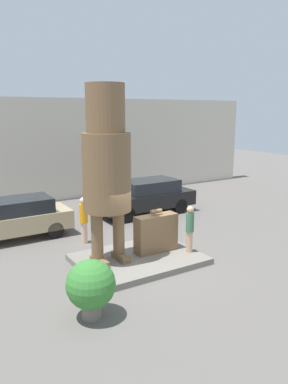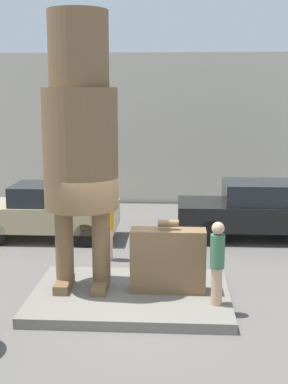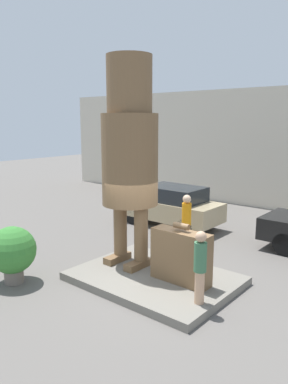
% 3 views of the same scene
% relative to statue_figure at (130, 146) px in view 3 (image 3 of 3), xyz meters
% --- Properties ---
extents(ground_plane, '(60.00, 60.00, 0.00)m').
position_rel_statue_figure_xyz_m(ground_plane, '(1.00, -0.20, -3.41)').
color(ground_plane, '#605B56').
extents(pedestal, '(3.97, 2.93, 0.20)m').
position_rel_statue_figure_xyz_m(pedestal, '(1.00, -0.20, -3.31)').
color(pedestal, slate).
rests_on(pedestal, ground_plane).
extents(statue_figure, '(1.48, 1.48, 5.49)m').
position_rel_statue_figure_xyz_m(statue_figure, '(0.00, 0.00, 0.00)').
color(statue_figure, brown).
rests_on(statue_figure, pedestal).
extents(giant_suitcase, '(1.50, 0.48, 1.48)m').
position_rel_statue_figure_xyz_m(giant_suitcase, '(1.74, -0.12, -2.56)').
color(giant_suitcase, brown).
rests_on(giant_suitcase, pedestal).
extents(tourist, '(0.27, 0.27, 1.61)m').
position_rel_statue_figure_xyz_m(tourist, '(2.67, -0.77, -2.33)').
color(tourist, tan).
rests_on(tourist, pedestal).
extents(parked_car_tan, '(4.06, 1.71, 1.59)m').
position_rel_statue_figure_xyz_m(parked_car_tan, '(-1.75, 4.30, -2.57)').
color(parked_car_tan, tan).
rests_on(parked_car_tan, ground_plane).
extents(planter_pot, '(1.19, 1.19, 1.47)m').
position_rel_statue_figure_xyz_m(planter_pot, '(-1.72, -2.53, -2.57)').
color(planter_pot, '#70665B').
rests_on(planter_pot, ground_plane).
extents(worker_hivis, '(0.30, 0.30, 1.77)m').
position_rel_statue_figure_xyz_m(worker_hivis, '(0.21, 2.44, -2.44)').
color(worker_hivis, beige).
rests_on(worker_hivis, ground_plane).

